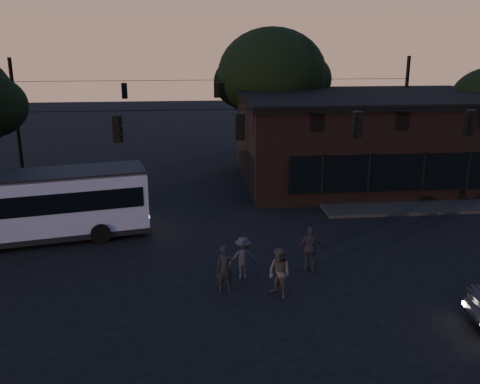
{
  "coord_description": "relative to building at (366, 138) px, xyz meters",
  "views": [
    {
      "loc": [
        -1.92,
        -15.73,
        8.83
      ],
      "look_at": [
        0.0,
        4.0,
        3.0
      ],
      "focal_mm": 40.0,
      "sensor_mm": 36.0,
      "label": 1
    }
  ],
  "objects": [
    {
      "name": "ground",
      "position": [
        -9.0,
        -15.97,
        -2.71
      ],
      "size": [
        120.0,
        120.0,
        0.0
      ],
      "primitive_type": "plane",
      "color": "black",
      "rests_on": "ground"
    },
    {
      "name": "sidewalk_far_right",
      "position": [
        3.0,
        -1.97,
        -2.63
      ],
      "size": [
        14.0,
        10.0,
        0.15
      ],
      "primitive_type": "cube",
      "color": "black",
      "rests_on": "ground"
    },
    {
      "name": "building",
      "position": [
        0.0,
        0.0,
        0.0
      ],
      "size": [
        15.4,
        10.41,
        5.4
      ],
      "color": "black",
      "rests_on": "ground"
    },
    {
      "name": "tree_behind",
      "position": [
        -5.0,
        6.03,
        3.48
      ],
      "size": [
        7.6,
        7.6,
        9.43
      ],
      "color": "black",
      "rests_on": "ground"
    },
    {
      "name": "signal_rig_near",
      "position": [
        -9.0,
        -11.97,
        1.74
      ],
      "size": [
        26.24,
        0.3,
        7.5
      ],
      "color": "black",
      "rests_on": "ground"
    },
    {
      "name": "signal_rig_far",
      "position": [
        -9.0,
        4.03,
        1.5
      ],
      "size": [
        26.24,
        0.3,
        7.5
      ],
      "color": "black",
      "rests_on": "ground"
    },
    {
      "name": "bus",
      "position": [
        -18.33,
        -8.66,
        -0.98
      ],
      "size": [
        11.21,
        4.78,
        3.08
      ],
      "rotation": [
        0.0,
        0.0,
        0.21
      ],
      "color": "gray",
      "rests_on": "ground"
    },
    {
      "name": "pedestrian_a",
      "position": [
        -9.76,
        -14.26,
        -1.86
      ],
      "size": [
        0.63,
        0.41,
        1.7
      ],
      "primitive_type": "imported",
      "rotation": [
        0.0,
        0.0,
        -0.01
      ],
      "color": "black",
      "rests_on": "ground"
    },
    {
      "name": "pedestrian_b",
      "position": [
        -7.91,
        -14.92,
        -1.82
      ],
      "size": [
        1.07,
        1.1,
        1.78
      ],
      "primitive_type": "imported",
      "rotation": [
        0.0,
        0.0,
        -0.9
      ],
      "color": "#353230",
      "rests_on": "ground"
    },
    {
      "name": "pedestrian_c",
      "position": [
        -6.36,
        -12.87,
        -1.81
      ],
      "size": [
        1.06,
        0.46,
        1.8
      ],
      "primitive_type": "imported",
      "rotation": [
        0.0,
        0.0,
        3.12
      ],
      "color": "#232128",
      "rests_on": "ground"
    },
    {
      "name": "pedestrian_d",
      "position": [
        -9.02,
        -13.3,
        -1.89
      ],
      "size": [
        1.08,
        0.65,
        1.64
      ],
      "primitive_type": "imported",
      "rotation": [
        0.0,
        0.0,
        3.1
      ],
      "color": "#202129",
      "rests_on": "ground"
    }
  ]
}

